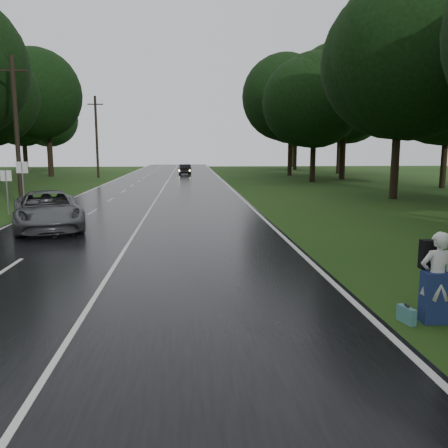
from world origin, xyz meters
The scene contains 15 objects.
ground centered at (0.00, 0.00, 0.00)m, with size 160.00×160.00×0.00m, color #224113.
road centered at (0.00, 20.00, 0.02)m, with size 12.00×140.00×0.04m, color black.
lane_center centered at (0.00, 20.00, 0.04)m, with size 0.12×140.00×0.01m, color silver.
grey_car centered at (-3.80, 8.82, 0.84)m, with size 2.65×5.74×1.59m, color #4F5255.
far_car centered at (1.70, 50.36, 0.72)m, with size 1.43×4.10×1.35m, color black.
hitchhiker centered at (7.00, -2.71, 0.85)m, with size 0.67×0.60×1.83m.
suitcase centered at (6.44, -2.71, 0.16)m, with size 0.13×0.45×0.32m, color teal.
utility_pole_mid centered at (-8.50, 19.27, 0.00)m, with size 1.80×0.28×9.05m, color black, non-canonical shape.
utility_pole_far centered at (-8.50, 45.13, 0.00)m, with size 1.80×0.28×9.44m, color black, non-canonical shape.
road_sign_a centered at (-7.20, 13.59, 0.00)m, with size 0.55×0.10×2.31m, color white, non-canonical shape.
road_sign_b centered at (-7.20, 15.99, 0.00)m, with size 0.64×0.10×2.68m, color white, non-canonical shape.
tree_left_f centered at (-14.76, 47.98, 0.00)m, with size 11.00×11.00×17.19m, color black, non-canonical shape.
tree_right_d centered at (16.21, 19.64, 0.00)m, with size 10.20×10.20×15.94m, color black, non-canonical shape.
tree_right_e centered at (14.92, 35.92, 0.00)m, with size 8.88×8.88×13.88m, color black, non-canonical shape.
tree_right_f centered at (15.02, 47.26, 0.00)m, with size 10.92×10.92×17.06m, color black, non-canonical shape.
Camera 1 is at (2.17, -11.17, 3.41)m, focal length 37.22 mm.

